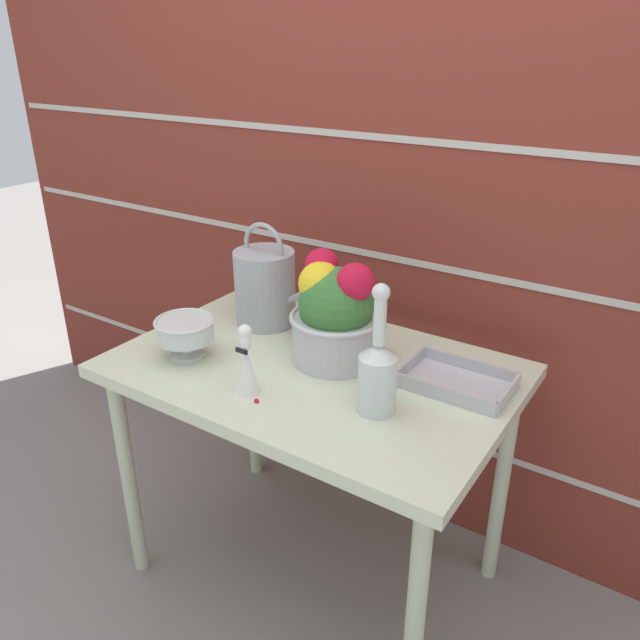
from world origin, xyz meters
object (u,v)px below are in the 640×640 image
(glass_decanter, at_px, (378,371))
(watering_can, at_px, (266,286))
(flower_planter, at_px, (335,313))
(figurine_vase, at_px, (247,365))
(wire_tray, at_px, (457,382))
(crystal_pedestal_bowl, at_px, (185,331))

(glass_decanter, bearing_deg, watering_can, 154.25)
(flower_planter, xyz_separation_m, figurine_vase, (-0.09, -0.27, -0.06))
(wire_tray, bearing_deg, crystal_pedestal_bowl, -159.18)
(watering_can, bearing_deg, figurine_vase, -58.65)
(crystal_pedestal_bowl, bearing_deg, wire_tray, 20.82)
(flower_planter, xyz_separation_m, glass_decanter, (0.22, -0.16, -0.03))
(flower_planter, height_order, wire_tray, flower_planter)
(watering_can, distance_m, wire_tray, 0.65)
(crystal_pedestal_bowl, relative_size, flower_planter, 0.56)
(glass_decanter, bearing_deg, wire_tray, 61.24)
(watering_can, height_order, glass_decanter, glass_decanter)
(crystal_pedestal_bowl, bearing_deg, flower_planter, 31.60)
(glass_decanter, relative_size, figurine_vase, 1.74)
(crystal_pedestal_bowl, relative_size, glass_decanter, 0.51)
(glass_decanter, distance_m, figurine_vase, 0.32)
(glass_decanter, xyz_separation_m, figurine_vase, (-0.31, -0.10, -0.03))
(flower_planter, bearing_deg, crystal_pedestal_bowl, -148.40)
(figurine_vase, distance_m, wire_tray, 0.53)
(crystal_pedestal_bowl, distance_m, flower_planter, 0.41)
(watering_can, relative_size, crystal_pedestal_bowl, 1.99)
(crystal_pedestal_bowl, xyz_separation_m, glass_decanter, (0.57, 0.05, 0.03))
(watering_can, distance_m, figurine_vase, 0.42)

